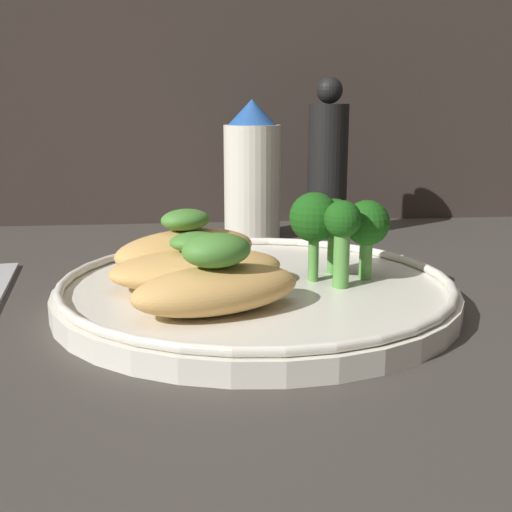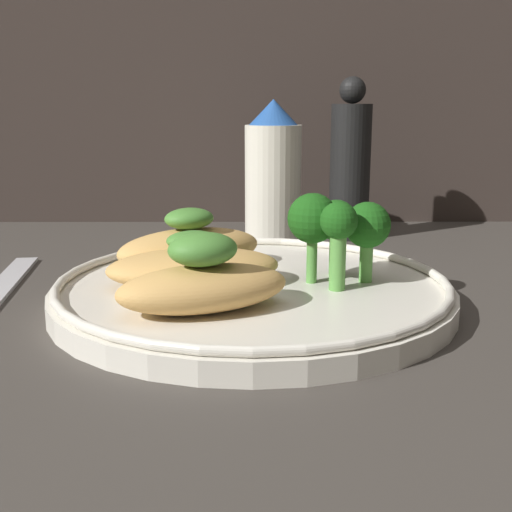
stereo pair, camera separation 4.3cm
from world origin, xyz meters
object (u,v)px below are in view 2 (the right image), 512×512
(sauce_bottle, at_px, (275,173))
(pepper_grinder, at_px, (352,166))
(broccoli_bunch, at_px, (341,224))
(plate, at_px, (256,291))

(sauce_bottle, xyz_separation_m, pepper_grinder, (0.08, -0.00, 0.01))
(broccoli_bunch, relative_size, pepper_grinder, 0.44)
(plate, height_order, pepper_grinder, pepper_grinder)
(sauce_bottle, bearing_deg, broccoli_bunch, -80.53)
(plate, relative_size, broccoli_bunch, 3.85)
(plate, xyz_separation_m, broccoli_bunch, (0.06, 0.01, 0.04))
(pepper_grinder, bearing_deg, broccoli_bunch, -100.50)
(broccoli_bunch, xyz_separation_m, pepper_grinder, (0.04, 0.22, 0.02))
(plate, relative_size, pepper_grinder, 1.69)
(broccoli_bunch, distance_m, pepper_grinder, 0.22)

